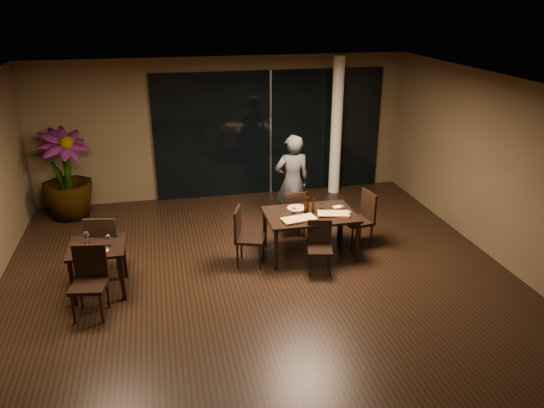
{
  "coord_description": "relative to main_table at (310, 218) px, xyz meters",
  "views": [
    {
      "loc": [
        -1.39,
        -7.05,
        4.19
      ],
      "look_at": [
        0.3,
        0.62,
        1.05
      ],
      "focal_mm": 35.0,
      "sensor_mm": 36.0,
      "label": 1
    }
  ],
  "objects": [
    {
      "name": "ground",
      "position": [
        -1.0,
        -0.8,
        -0.68
      ],
      "size": [
        8.0,
        8.0,
        0.0
      ],
      "primitive_type": "plane",
      "color": "black",
      "rests_on": "ground"
    },
    {
      "name": "wall_back",
      "position": [
        -1.0,
        3.25,
        0.82
      ],
      "size": [
        8.0,
        0.1,
        3.0
      ],
      "primitive_type": "cube",
      "color": "#493C27",
      "rests_on": "ground"
    },
    {
      "name": "wall_front",
      "position": [
        -1.0,
        -4.85,
        0.82
      ],
      "size": [
        8.0,
        0.1,
        3.0
      ],
      "primitive_type": "cube",
      "color": "#493C27",
      "rests_on": "ground"
    },
    {
      "name": "wall_right",
      "position": [
        3.05,
        -0.8,
        0.82
      ],
      "size": [
        0.1,
        8.0,
        3.0
      ],
      "primitive_type": "cube",
      "color": "#493C27",
      "rests_on": "ground"
    },
    {
      "name": "ceiling",
      "position": [
        -1.0,
        -0.8,
        2.34
      ],
      "size": [
        8.0,
        8.0,
        0.04
      ],
      "primitive_type": "cube",
      "color": "silver",
      "rests_on": "wall_back"
    },
    {
      "name": "window_panel",
      "position": [
        0.0,
        3.16,
        0.67
      ],
      "size": [
        5.0,
        0.06,
        2.7
      ],
      "primitive_type": "cube",
      "color": "black",
      "rests_on": "ground"
    },
    {
      "name": "column",
      "position": [
        1.4,
        2.85,
        0.82
      ],
      "size": [
        0.24,
        0.24,
        3.0
      ],
      "primitive_type": "cylinder",
      "color": "white",
      "rests_on": "ground"
    },
    {
      "name": "main_table",
      "position": [
        0.0,
        0.0,
        0.0
      ],
      "size": [
        1.5,
        1.0,
        0.75
      ],
      "color": "black",
      "rests_on": "ground"
    },
    {
      "name": "side_table",
      "position": [
        -3.4,
        -0.5,
        -0.05
      ],
      "size": [
        0.8,
        0.8,
        0.75
      ],
      "color": "black",
      "rests_on": "ground"
    },
    {
      "name": "chair_main_far",
      "position": [
        -0.08,
        0.74,
        -0.17
      ],
      "size": [
        0.44,
        0.44,
        0.9
      ],
      "rotation": [
        0.0,
        0.0,
        3.09
      ],
      "color": "black",
      "rests_on": "ground"
    },
    {
      "name": "chair_main_near",
      "position": [
        -0.01,
        -0.59,
        -0.21
      ],
      "size": [
        0.46,
        0.46,
        0.84
      ],
      "rotation": [
        0.0,
        0.0,
        -0.22
      ],
      "color": "black",
      "rests_on": "ground"
    },
    {
      "name": "chair_main_left",
      "position": [
        -1.14,
        -0.12,
        -0.13
      ],
      "size": [
        0.58,
        0.58,
        0.98
      ],
      "rotation": [
        0.0,
        0.0,
        1.24
      ],
      "color": "black",
      "rests_on": "ground"
    },
    {
      "name": "chair_main_right",
      "position": [
        0.98,
        0.14,
        -0.12
      ],
      "size": [
        0.53,
        0.53,
        1.0
      ],
      "rotation": [
        0.0,
        0.0,
        -1.42
      ],
      "color": "black",
      "rests_on": "ground"
    },
    {
      "name": "chair_side_far",
      "position": [
        -3.33,
        -0.07,
        -0.09
      ],
      "size": [
        0.57,
        0.57,
        1.05
      ],
      "rotation": [
        0.0,
        0.0,
        2.95
      ],
      "color": "black",
      "rests_on": "ground"
    },
    {
      "name": "chair_side_near",
      "position": [
        -3.46,
        -1.08,
        -0.12
      ],
      "size": [
        0.53,
        0.53,
        0.99
      ],
      "rotation": [
        0.0,
        0.0,
        -0.16
      ],
      "color": "black",
      "rests_on": "ground"
    },
    {
      "name": "diner",
      "position": [
        -0.01,
        1.17,
        0.23
      ],
      "size": [
        0.63,
        0.43,
        1.81
      ],
      "primitive_type": "imported",
      "rotation": [
        0.0,
        0.0,
        3.17
      ],
      "color": "#2D3032",
      "rests_on": "ground"
    },
    {
      "name": "potted_plant",
      "position": [
        -4.21,
        2.6,
        0.21
      ],
      "size": [
        1.36,
        1.36,
        1.78
      ],
      "primitive_type": "imported",
      "rotation": [
        0.0,
        0.0,
        0.64
      ],
      "color": "#204A18",
      "rests_on": "ground"
    },
    {
      "name": "pizza_board_left",
      "position": [
        -0.26,
        -0.24,
        0.08
      ],
      "size": [
        0.6,
        0.37,
        0.01
      ],
      "primitive_type": "cube",
      "rotation": [
        0.0,
        0.0,
        0.16
      ],
      "color": "#432915",
      "rests_on": "main_table"
    },
    {
      "name": "pizza_board_right",
      "position": [
        0.36,
        -0.15,
        0.08
      ],
      "size": [
        0.58,
        0.42,
        0.01
      ],
      "primitive_type": "cube",
      "rotation": [
        0.0,
        0.0,
        -0.34
      ],
      "color": "#482A17",
      "rests_on": "main_table"
    },
    {
      "name": "oblong_pizza_left",
      "position": [
        -0.26,
        -0.24,
        0.1
      ],
      "size": [
        0.58,
        0.34,
        0.02
      ],
      "primitive_type": null,
      "rotation": [
        0.0,
        0.0,
        0.18
      ],
      "color": "maroon",
      "rests_on": "pizza_board_left"
    },
    {
      "name": "oblong_pizza_right",
      "position": [
        0.36,
        -0.15,
        0.1
      ],
      "size": [
        0.54,
        0.35,
        0.02
      ],
      "primitive_type": null,
      "rotation": [
        0.0,
        0.0,
        -0.23
      ],
      "color": "maroon",
      "rests_on": "pizza_board_right"
    },
    {
      "name": "round_pizza",
      "position": [
        -0.17,
        0.26,
        0.08
      ],
      "size": [
        0.32,
        0.32,
        0.01
      ],
      "primitive_type": "cylinder",
      "color": "#BF3C15",
      "rests_on": "main_table"
    },
    {
      "name": "bottle_a",
      "position": [
        -0.07,
        0.03,
        0.21
      ],
      "size": [
        0.06,
        0.06,
        0.28
      ],
      "primitive_type": null,
      "color": "black",
      "rests_on": "main_table"
    },
    {
      "name": "bottle_b",
      "position": [
        0.06,
        0.03,
        0.2
      ],
      "size": [
        0.06,
        0.06,
        0.26
      ],
      "primitive_type": null,
      "color": "black",
      "rests_on": "main_table"
    },
    {
      "name": "bottle_c",
      "position": [
        -0.04,
        0.11,
        0.25
      ],
      "size": [
        0.08,
        0.08,
        0.36
      ],
      "primitive_type": null,
      "color": "black",
      "rests_on": "main_table"
    },
    {
      "name": "tumbler_left",
      "position": [
        -0.26,
        0.08,
        0.12
      ],
      "size": [
        0.08,
        0.08,
        0.09
      ],
      "primitive_type": "cylinder",
      "color": "white",
      "rests_on": "main_table"
    },
    {
      "name": "tumbler_right",
      "position": [
        0.25,
        0.16,
        0.12
      ],
      "size": [
        0.08,
        0.08,
        0.09
      ],
      "primitive_type": "cylinder",
      "color": "white",
      "rests_on": "main_table"
    },
    {
      "name": "napkin_near",
      "position": [
        0.58,
        -0.09,
        0.08
      ],
      "size": [
        0.19,
        0.13,
        0.01
      ],
      "primitive_type": "cube",
      "rotation": [
        0.0,
        0.0,
        -0.17
      ],
      "color": "white",
      "rests_on": "main_table"
    },
    {
      "name": "napkin_far",
      "position": [
        0.55,
        0.17,
        0.08
      ],
      "size": [
        0.2,
        0.14,
        0.01
      ],
      "primitive_type": "cube",
      "rotation": [
        0.0,
        0.0,
        0.21
      ],
      "color": "white",
      "rests_on": "main_table"
    },
    {
      "name": "wine_glass_a",
      "position": [
        -3.53,
        -0.39,
        0.17
      ],
      "size": [
        0.08,
        0.08,
        0.19
      ],
      "primitive_type": null,
      "color": "white",
      "rests_on": "side_table"
    },
    {
      "name": "wine_glass_b",
      "position": [
        -3.22,
        -0.53,
        0.16
      ],
      "size": [
        0.08,
        0.08,
        0.17
      ],
      "primitive_type": null,
      "color": "white",
      "rests_on": "side_table"
    },
    {
      "name": "side_napkin",
      "position": [
        -3.32,
        -0.69,
        0.08
      ],
      "size": [
        0.21,
        0.17,
        0.01
      ],
      "primitive_type": "cube",
      "rotation": [
        0.0,
        0.0,
        -0.35
      ],
      "color": "white",
      "rests_on": "side_table"
    }
  ]
}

